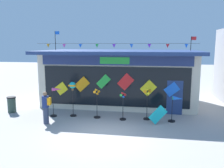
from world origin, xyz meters
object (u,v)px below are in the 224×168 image
(kite_shop_building, at_px, (120,76))
(wind_spinner_far_right, at_px, (176,104))
(display_kite_on_ground, at_px, (158,115))
(wind_spinner_center_left, at_px, (97,101))
(wind_spinner_right, at_px, (147,98))
(wind_spinner_far_left, at_px, (56,97))
(wind_spinner_center_right, at_px, (123,105))
(wind_spinner_left, at_px, (73,89))
(person_mid_plaza, at_px, (46,107))
(trash_bin, at_px, (12,104))

(kite_shop_building, relative_size, wind_spinner_far_right, 7.33)
(display_kite_on_ground, bearing_deg, wind_spinner_center_left, 171.78)
(wind_spinner_right, height_order, display_kite_on_ground, wind_spinner_right)
(wind_spinner_far_left, distance_m, wind_spinner_center_right, 3.82)
(wind_spinner_left, height_order, display_kite_on_ground, wind_spinner_left)
(kite_shop_building, height_order, wind_spinner_center_right, kite_shop_building)
(kite_shop_building, distance_m, wind_spinner_center_left, 3.94)
(wind_spinner_center_left, xyz_separation_m, display_kite_on_ground, (3.32, -0.48, -0.45))
(wind_spinner_right, height_order, person_mid_plaza, wind_spinner_right)
(wind_spinner_far_right, height_order, trash_bin, wind_spinner_far_right)
(trash_bin, bearing_deg, display_kite_on_ground, -4.82)
(wind_spinner_center_left, height_order, display_kite_on_ground, wind_spinner_center_left)
(display_kite_on_ground, bearing_deg, kite_shop_building, 120.97)
(wind_spinner_far_right, distance_m, person_mid_plaza, 6.76)
(wind_spinner_far_left, relative_size, person_mid_plaza, 1.00)
(wind_spinner_left, bearing_deg, person_mid_plaza, -122.77)
(display_kite_on_ground, bearing_deg, wind_spinner_far_left, 176.33)
(wind_spinner_center_left, relative_size, wind_spinner_far_right, 1.20)
(wind_spinner_left, xyz_separation_m, wind_spinner_center_left, (1.41, -0.12, -0.64))
(wind_spinner_center_left, bearing_deg, trash_bin, 177.31)
(wind_spinner_far_left, height_order, wind_spinner_left, wind_spinner_left)
(person_mid_plaza, bearing_deg, wind_spinner_far_left, 169.39)
(kite_shop_building, height_order, wind_spinner_far_right, kite_shop_building)
(wind_spinner_left, xyz_separation_m, wind_spinner_center_right, (2.88, -0.23, -0.75))
(wind_spinner_far_left, distance_m, trash_bin, 3.07)
(wind_spinner_center_left, distance_m, display_kite_on_ground, 3.39)
(kite_shop_building, xyz_separation_m, wind_spinner_left, (-2.19, -3.64, -0.27))
(kite_shop_building, bearing_deg, trash_bin, -150.08)
(kite_shop_building, relative_size, wind_spinner_center_right, 6.58)
(wind_spinner_far_left, bearing_deg, wind_spinner_right, 2.93)
(wind_spinner_center_right, relative_size, trash_bin, 1.62)
(wind_spinner_far_right, bearing_deg, person_mid_plaza, -168.33)
(wind_spinner_center_left, relative_size, trash_bin, 1.74)
(wind_spinner_left, relative_size, wind_spinner_center_left, 1.19)
(trash_bin, height_order, display_kite_on_ground, display_kite_on_ground)
(wind_spinner_left, relative_size, display_kite_on_ground, 2.15)
(wind_spinner_left, distance_m, display_kite_on_ground, 4.90)
(kite_shop_building, relative_size, display_kite_on_ground, 11.07)
(wind_spinner_far_right, xyz_separation_m, person_mid_plaza, (-6.62, -1.37, -0.11))
(wind_spinner_far_right, relative_size, trash_bin, 1.45)
(wind_spinner_far_left, bearing_deg, wind_spinner_left, 14.25)
(kite_shop_building, relative_size, wind_spinner_center_left, 6.11)
(wind_spinner_center_right, bearing_deg, trash_bin, 176.92)
(wind_spinner_far_right, bearing_deg, display_kite_on_ground, -152.24)
(person_mid_plaza, bearing_deg, wind_spinner_far_right, 92.18)
(wind_spinner_center_right, relative_size, wind_spinner_right, 0.86)
(kite_shop_building, xyz_separation_m, person_mid_plaza, (-3.14, -5.11, -0.96))
(wind_spinner_far_left, xyz_separation_m, wind_spinner_right, (5.09, 0.26, 0.07))
(wind_spinner_right, relative_size, trash_bin, 1.88)
(wind_spinner_right, bearing_deg, wind_spinner_far_left, -177.07)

